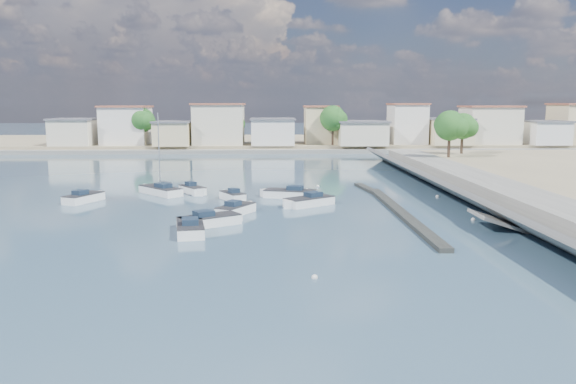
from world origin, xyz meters
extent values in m
plane|color=#334F67|center=(0.00, 40.00, 0.00)|extent=(400.00, 400.00, 0.00)
cube|color=slate|center=(18.50, 13.00, 0.90)|extent=(5.00, 90.00, 1.80)
cube|color=slate|center=(14.15, 13.00, 0.90)|extent=(4.17, 90.00, 2.86)
cube|color=slate|center=(14.00, 4.00, 0.40)|extent=(5.31, 3.50, 1.94)
cube|color=black|center=(7.00, 10.00, 0.17)|extent=(1.00, 26.00, 0.35)
cube|color=black|center=(6.50, 24.00, 0.15)|extent=(2.00, 8.05, 0.30)
cube|color=gray|center=(0.00, 92.00, 0.70)|extent=(160.00, 40.00, 1.40)
cube|color=slate|center=(0.00, 71.00, 0.40)|extent=(160.00, 2.50, 0.80)
cube|color=beige|center=(-44.00, 76.00, 3.90)|extent=(8.00, 8.00, 5.00)
cube|color=#595960|center=(-44.00, 76.00, 6.58)|extent=(8.48, 8.48, 0.35)
cube|color=white|center=(-34.00, 78.00, 5.15)|extent=(9.00, 9.00, 7.50)
cube|color=#99513D|center=(-34.00, 78.00, 9.08)|extent=(9.54, 9.54, 0.35)
cube|color=beige|center=(-24.00, 75.00, 3.65)|extent=(7.00, 8.00, 4.50)
cube|color=#595960|center=(-24.00, 75.00, 6.08)|extent=(7.42, 8.48, 0.35)
cube|color=beige|center=(-15.00, 77.00, 5.40)|extent=(10.00, 9.00, 8.00)
cube|color=#99513D|center=(-15.00, 77.00, 9.58)|extent=(10.60, 9.54, 0.35)
cube|color=white|center=(-4.00, 76.00, 3.90)|extent=(8.50, 8.50, 5.00)
cube|color=#595960|center=(-4.00, 76.00, 6.58)|extent=(9.01, 9.01, 0.35)
cube|color=beige|center=(6.00, 79.00, 5.15)|extent=(6.50, 7.50, 7.50)
cube|color=#99513D|center=(6.00, 79.00, 9.08)|extent=(6.89, 7.95, 0.35)
cube|color=beige|center=(14.00, 75.00, 3.65)|extent=(9.50, 9.00, 4.50)
cube|color=#595960|center=(14.00, 75.00, 6.08)|extent=(10.07, 9.54, 0.35)
cube|color=white|center=(24.00, 78.00, 5.40)|extent=(7.00, 8.00, 8.00)
cube|color=#99513D|center=(24.00, 78.00, 9.58)|extent=(7.42, 8.48, 0.35)
cube|color=beige|center=(32.00, 76.00, 3.90)|extent=(8.00, 9.00, 5.00)
cube|color=#595960|center=(32.00, 76.00, 6.58)|extent=(8.48, 9.54, 0.35)
cube|color=beige|center=(41.00, 77.00, 5.15)|extent=(10.50, 8.50, 7.50)
cube|color=#99513D|center=(41.00, 77.00, 9.08)|extent=(11.13, 9.01, 0.35)
cube|color=white|center=(52.00, 75.00, 3.65)|extent=(7.50, 7.50, 4.50)
cube|color=#595960|center=(52.00, 75.00, 6.08)|extent=(7.95, 7.95, 0.35)
cylinder|color=#38281E|center=(-30.00, 75.00, 3.09)|extent=(0.44, 0.44, 3.38)
sphere|color=#20531B|center=(-30.00, 75.00, 6.43)|extent=(4.80, 4.80, 4.80)
sphere|color=#20531B|center=(-29.10, 74.40, 6.20)|extent=(3.60, 3.60, 3.60)
sphere|color=#20531B|center=(-30.75, 75.45, 6.58)|extent=(3.30, 3.30, 3.30)
cylinder|color=#38281E|center=(-12.00, 78.00, 2.86)|extent=(0.44, 0.44, 2.93)
sphere|color=#20531B|center=(-12.00, 78.00, 5.75)|extent=(4.16, 4.16, 4.16)
sphere|color=#20531B|center=(-11.22, 77.48, 5.56)|extent=(3.12, 3.12, 3.12)
sphere|color=#20531B|center=(-12.65, 78.39, 5.88)|extent=(2.86, 2.86, 2.86)
cylinder|color=#38281E|center=(8.00, 74.00, 3.20)|extent=(0.44, 0.44, 3.60)
sphere|color=#20531B|center=(8.00, 74.00, 6.76)|extent=(5.12, 5.12, 5.12)
sphere|color=#20531B|center=(8.96, 73.36, 6.52)|extent=(3.84, 3.84, 3.84)
sphere|color=#20531B|center=(7.20, 74.48, 6.92)|extent=(3.52, 3.52, 3.52)
cylinder|color=#38281E|center=(24.00, 77.00, 2.97)|extent=(0.44, 0.44, 3.15)
sphere|color=#20531B|center=(24.00, 77.00, 6.09)|extent=(4.48, 4.48, 4.48)
sphere|color=#20531B|center=(24.84, 76.44, 5.88)|extent=(3.36, 3.36, 3.36)
sphere|color=#20531B|center=(23.30, 77.42, 6.23)|extent=(3.08, 3.08, 3.08)
cylinder|color=#38281E|center=(40.00, 76.00, 2.75)|extent=(0.44, 0.44, 2.70)
sphere|color=#20531B|center=(40.00, 76.00, 5.42)|extent=(3.84, 3.84, 3.84)
sphere|color=#20531B|center=(40.72, 75.52, 5.24)|extent=(2.88, 2.88, 2.88)
sphere|color=#20531B|center=(39.40, 76.36, 5.54)|extent=(2.64, 2.64, 2.64)
cylinder|color=#38281E|center=(22.00, 44.00, 3.38)|extent=(0.44, 0.44, 3.15)
sphere|color=#20531B|center=(22.00, 44.00, 6.49)|extent=(4.48, 4.48, 4.48)
sphere|color=#20531B|center=(22.84, 43.44, 6.28)|extent=(3.36, 3.36, 3.36)
sphere|color=#20531B|center=(21.30, 44.42, 6.63)|extent=(3.08, 3.08, 3.08)
cylinder|color=#38281E|center=(26.00, 50.00, 3.26)|extent=(0.44, 0.44, 2.93)
sphere|color=#20531B|center=(26.00, 50.00, 6.15)|extent=(4.16, 4.16, 4.16)
sphere|color=#20531B|center=(26.78, 49.48, 5.96)|extent=(3.12, 3.12, 3.12)
sphere|color=#20531B|center=(25.35, 50.39, 6.29)|extent=(2.86, 2.86, 2.86)
cube|color=white|center=(-10.75, 3.37, 0.30)|extent=(2.76, 5.25, 1.00)
cube|color=white|center=(-11.11, 5.49, 0.30)|extent=(1.92, 1.92, 1.00)
cube|color=#262628|center=(-10.75, 3.37, 0.80)|extent=(2.80, 5.25, 0.08)
cube|color=#1A2A3D|center=(-10.66, 2.88, 1.04)|extent=(1.44, 1.68, 0.48)
cube|color=white|center=(-7.71, 10.73, 0.30)|extent=(3.56, 4.45, 1.00)
cube|color=white|center=(-6.81, 12.27, 0.30)|extent=(1.46, 1.46, 1.00)
cube|color=#262628|center=(-7.71, 10.73, 0.80)|extent=(3.58, 4.46, 0.08)
cube|color=#1A2A3D|center=(-7.92, 10.37, 1.04)|extent=(1.53, 1.61, 0.48)
cube|color=white|center=(-2.54, 19.45, 0.30)|extent=(5.66, 3.39, 1.00)
cube|color=white|center=(-4.74, 20.08, 0.30)|extent=(1.94, 1.94, 1.00)
cube|color=#262628|center=(-2.54, 19.45, 0.80)|extent=(5.67, 3.43, 0.08)
cube|color=#1A2A3D|center=(-2.03, 19.31, 1.04)|extent=(1.87, 1.64, 0.48)
cube|color=white|center=(-0.86, 14.77, 0.30)|extent=(5.15, 4.46, 1.00)
cube|color=white|center=(-2.56, 13.56, 0.30)|extent=(1.63, 1.63, 1.00)
cube|color=#262628|center=(-0.86, 14.77, 0.80)|extent=(5.18, 4.49, 0.08)
cube|color=#1A2A3D|center=(-0.46, 15.05, 1.04)|extent=(1.92, 1.86, 0.48)
cube|color=white|center=(-23.30, 17.41, 0.30)|extent=(3.34, 4.65, 1.00)
cube|color=white|center=(-22.54, 19.11, 0.30)|extent=(1.56, 1.56, 1.00)
cube|color=#262628|center=(-23.30, 17.41, 0.80)|extent=(3.37, 4.66, 0.08)
cube|color=#1A2A3D|center=(-23.48, 17.02, 1.04)|extent=(1.50, 1.62, 0.48)
cube|color=white|center=(-8.47, 17.98, 0.30)|extent=(2.92, 3.73, 1.00)
cube|color=white|center=(-9.20, 19.29, 0.30)|extent=(1.22, 1.22, 1.00)
cube|color=#262628|center=(-8.47, 17.98, 0.80)|extent=(2.94, 3.74, 0.08)
cube|color=#1A2A3D|center=(-8.30, 17.68, 1.04)|extent=(1.27, 1.34, 0.48)
cube|color=white|center=(-13.13, 22.41, 0.30)|extent=(3.38, 4.01, 1.00)
cube|color=white|center=(-12.19, 21.03, 0.30)|extent=(1.20, 1.20, 1.00)
cube|color=#262628|center=(-13.13, 22.41, 0.80)|extent=(3.40, 4.02, 0.08)
cube|color=#1A2A3D|center=(-13.34, 22.73, 1.04)|extent=(1.40, 1.46, 0.48)
cube|color=white|center=(-9.56, 6.11, 0.30)|extent=(5.20, 4.23, 1.00)
cube|color=white|center=(-7.77, 7.22, 0.30)|extent=(1.64, 1.64, 1.00)
cube|color=#262628|center=(-9.56, 6.11, 0.80)|extent=(5.22, 4.26, 0.08)
cube|color=#1A2A3D|center=(-9.98, 5.85, 1.04)|extent=(1.88, 1.79, 0.48)
cube|color=white|center=(-16.54, 22.00, 0.30)|extent=(5.40, 5.65, 1.00)
cube|color=white|center=(-18.28, 23.90, 0.30)|extent=(1.44, 1.44, 1.00)
cube|color=#262628|center=(-16.54, 22.00, 0.80)|extent=(5.43, 5.68, 0.08)
cube|color=#1A2A3D|center=(-16.14, 21.56, 1.04)|extent=(2.08, 2.12, 0.48)
cylinder|color=silver|center=(-16.54, 22.00, 4.80)|extent=(0.12, 0.12, 8.00)
cylinder|color=silver|center=(-15.73, 21.11, 1.50)|extent=(1.68, 1.83, 0.08)
sphere|color=silver|center=(7.50, 5.58, 0.05)|extent=(0.37, 0.37, 0.37)
sphere|color=silver|center=(12.54, 7.41, 0.05)|extent=(0.37, 0.37, 0.37)
sphere|color=silver|center=(-2.15, -8.00, 0.05)|extent=(0.37, 0.37, 0.37)
sphere|color=silver|center=(13.00, 19.20, 0.05)|extent=(0.37, 0.37, 0.37)
sphere|color=silver|center=(1.02, 26.80, 0.05)|extent=(0.37, 0.37, 0.37)
sphere|color=silver|center=(-0.46, 24.27, 0.05)|extent=(0.37, 0.37, 0.37)
camera|label=1|loc=(-4.66, -38.53, 9.84)|focal=35.00mm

